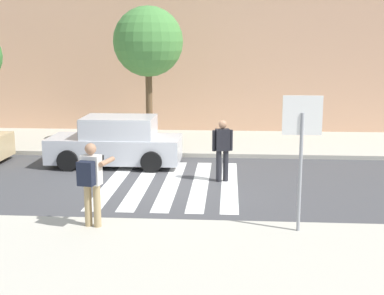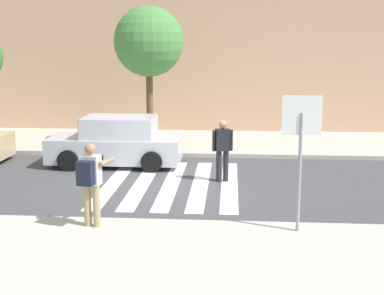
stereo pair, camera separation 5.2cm
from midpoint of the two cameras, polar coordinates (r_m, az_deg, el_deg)
ground_plane at (r=14.56m, az=-2.41°, el=-4.06°), size 120.00×120.00×0.00m
sidewalk_near at (r=8.77m, az=-7.07°, el=-14.32°), size 60.00×6.00×0.14m
sidewalk_far at (r=20.37m, az=-0.53°, el=0.57°), size 60.00×4.80×0.14m
building_facade_far at (r=24.41m, az=0.29°, el=10.19°), size 56.00×4.00×6.79m
crosswalk_stripe_0 at (r=15.01m, az=-8.42°, el=-3.69°), size 0.44×5.20×0.01m
crosswalk_stripe_1 at (r=14.86m, az=-5.40°, el=-3.77°), size 0.44×5.20×0.01m
crosswalk_stripe_2 at (r=14.75m, az=-2.32°, el=-3.84°), size 0.44×5.20×0.01m
crosswalk_stripe_3 at (r=14.69m, az=0.79°, el=-3.90°), size 0.44×5.20×0.01m
crosswalk_stripe_4 at (r=14.66m, az=3.92°, el=-3.95°), size 0.44×5.20×0.01m
stop_sign at (r=10.50m, az=11.48°, el=1.49°), size 0.76×0.08×2.69m
photographer_with_backpack at (r=10.89m, az=-10.86°, el=-3.17°), size 0.69×0.91×1.72m
pedestrian_crossing at (r=14.78m, az=3.16°, el=0.04°), size 0.57×0.32×1.72m
parked_car_silver at (r=16.93m, az=-8.16°, el=0.52°), size 4.10×1.92×1.55m
street_tree_center at (r=19.18m, az=-4.77°, el=11.13°), size 2.47×2.47×4.94m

